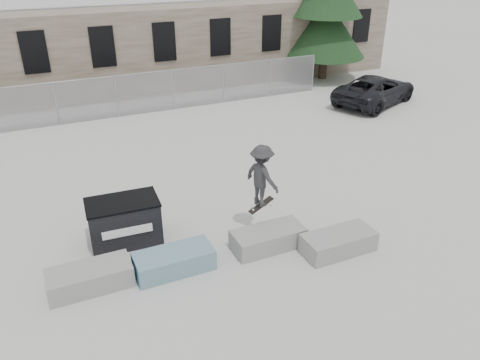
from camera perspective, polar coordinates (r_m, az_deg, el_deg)
name	(u,v)px	position (r m, az deg, el deg)	size (l,w,h in m)	color
ground	(215,256)	(12.80, -3.01, -9.27)	(120.00, 120.00, 0.00)	#B5B5B0
stone_wall	(100,55)	(26.69, -16.70, 14.40)	(36.00, 2.58, 4.50)	#685A4C
chainlink_fence	(117,96)	(23.39, -14.76, 9.87)	(22.06, 0.06, 2.02)	gray
planter_far_left	(90,277)	(12.17, -17.83, -11.19)	(2.00, 0.90, 0.56)	gray
planter_center_left	(174,260)	(12.26, -8.05, -9.66)	(2.00, 0.90, 0.56)	teal
planter_center_right	(268,238)	(13.00, 3.45, -7.05)	(2.00, 0.90, 0.56)	gray
planter_offset	(338,242)	(13.10, 11.92, -7.37)	(2.00, 0.90, 0.56)	gray
dumpster	(124,221)	(13.43, -13.93, -4.91)	(2.02, 1.31, 1.29)	black
suv	(375,90)	(25.75, 16.17, 10.54)	(2.45, 5.32, 1.48)	black
skateboarder	(262,176)	(12.84, 2.67, 0.50)	(0.99, 1.31, 1.98)	#2C2B2E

